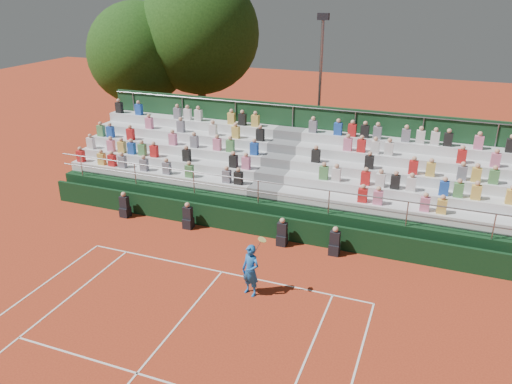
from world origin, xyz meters
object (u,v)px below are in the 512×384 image
at_px(tree_west, 139,54).
at_px(floodlight_mast, 320,82).
at_px(tree_east, 199,33).
at_px(tennis_player, 251,270).

height_order(tree_west, floodlight_mast, tree_west).
bearing_deg(tree_west, tree_east, 26.34).
bearing_deg(floodlight_mast, tree_east, 168.27).
bearing_deg(tree_east, tree_west, -153.66).
height_order(tennis_player, tree_east, tree_east).
bearing_deg(floodlight_mast, tree_west, 179.93).
relative_size(tennis_player, tree_east, 0.21).
relative_size(tree_west, tree_east, 0.84).
xyz_separation_m(tree_west, tree_east, (3.33, 1.65, 1.15)).
height_order(tennis_player, tree_west, tree_west).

